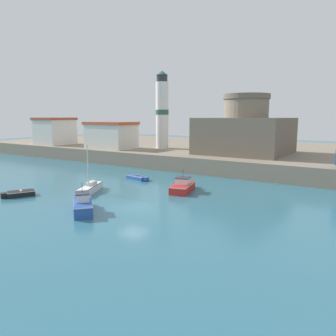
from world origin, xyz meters
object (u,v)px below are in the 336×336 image
(fortress, at_px, (245,132))
(harbor_shed_near_wharf, at_px, (55,131))
(sailboat_white_1, at_px, (90,188))
(motorboat_red_3, at_px, (183,186))
(dinghy_blue_0, at_px, (137,177))
(motorboat_blue_2, at_px, (83,205))
(harbor_shed_mid_row, at_px, (111,135))
(lighthouse, at_px, (162,111))
(dinghy_black_4, at_px, (20,193))

(fortress, bearing_deg, harbor_shed_near_wharf, -171.65)
(sailboat_white_1, bearing_deg, motorboat_red_3, 36.54)
(harbor_shed_near_wharf, bearing_deg, motorboat_red_3, -19.62)
(dinghy_blue_0, height_order, motorboat_blue_2, motorboat_blue_2)
(harbor_shed_mid_row, bearing_deg, lighthouse, 33.15)
(sailboat_white_1, relative_size, dinghy_black_4, 1.61)
(sailboat_white_1, height_order, fortress, fortress)
(harbor_shed_near_wharf, bearing_deg, dinghy_black_4, -43.24)
(dinghy_black_4, xyz_separation_m, fortress, (12.51, 31.72, 5.48))
(fortress, distance_m, harbor_shed_near_wharf, 40.43)
(motorboat_blue_2, relative_size, harbor_shed_near_wharf, 0.67)
(dinghy_black_4, bearing_deg, dinghy_blue_0, 72.23)
(motorboat_blue_2, xyz_separation_m, harbor_shed_near_wharf, (-37.34, 26.09, 4.54))
(sailboat_white_1, height_order, dinghy_black_4, sailboat_white_1)
(dinghy_blue_0, xyz_separation_m, harbor_shed_mid_row, (-15.97, 12.14, 4.52))
(dinghy_blue_0, xyz_separation_m, motorboat_red_3, (8.58, -2.60, 0.29))
(lighthouse, bearing_deg, motorboat_blue_2, -67.11)
(fortress, distance_m, harbor_shed_mid_row, 24.66)
(sailboat_white_1, relative_size, fortress, 0.41)
(lighthouse, bearing_deg, motorboat_red_3, -50.34)
(motorboat_blue_2, distance_m, harbor_shed_near_wharf, 45.78)
(motorboat_red_3, bearing_deg, dinghy_black_4, -138.91)
(motorboat_red_3, height_order, harbor_shed_near_wharf, harbor_shed_near_wharf)
(dinghy_blue_0, bearing_deg, harbor_shed_near_wharf, 159.66)
(sailboat_white_1, xyz_separation_m, harbor_shed_near_wharf, (-32.31, 20.56, 4.73))
(dinghy_blue_0, bearing_deg, motorboat_blue_2, -69.33)
(dinghy_blue_0, xyz_separation_m, harbor_shed_near_wharf, (-31.97, 11.86, 4.90))
(dinghy_black_4, bearing_deg, motorboat_blue_2, -1.38)
(motorboat_red_3, height_order, dinghy_black_4, motorboat_red_3)
(motorboat_blue_2, height_order, motorboat_red_3, motorboat_blue_2)
(motorboat_red_3, height_order, harbor_shed_mid_row, harbor_shed_mid_row)
(dinghy_blue_0, relative_size, motorboat_red_3, 0.69)
(dinghy_black_4, xyz_separation_m, lighthouse, (-3.49, 31.36, 8.91))
(fortress, xyz_separation_m, harbor_shed_mid_row, (-24.00, -5.59, -0.97))
(motorboat_blue_2, bearing_deg, dinghy_blue_0, 110.67)
(harbor_shed_near_wharf, bearing_deg, dinghy_blue_0, -20.34)
(sailboat_white_1, height_order, harbor_shed_mid_row, harbor_shed_mid_row)
(motorboat_red_3, relative_size, dinghy_black_4, 1.55)
(lighthouse, height_order, harbor_shed_near_wharf, lighthouse)
(dinghy_black_4, height_order, lighthouse, lighthouse)
(dinghy_blue_0, distance_m, harbor_shed_mid_row, 20.57)
(harbor_shed_near_wharf, bearing_deg, fortress, 8.35)
(dinghy_blue_0, height_order, fortress, fortress)
(motorboat_blue_2, relative_size, motorboat_red_3, 0.88)
(motorboat_red_3, xyz_separation_m, harbor_shed_near_wharf, (-40.55, 14.46, 4.61))
(sailboat_white_1, xyz_separation_m, motorboat_blue_2, (5.03, -5.52, 0.18))
(harbor_shed_near_wharf, height_order, harbor_shed_mid_row, harbor_shed_near_wharf)
(sailboat_white_1, xyz_separation_m, fortress, (7.69, 26.43, 5.32))
(motorboat_red_3, bearing_deg, dinghy_blue_0, 163.13)
(dinghy_blue_0, xyz_separation_m, dinghy_black_4, (-4.49, -13.99, 0.01))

